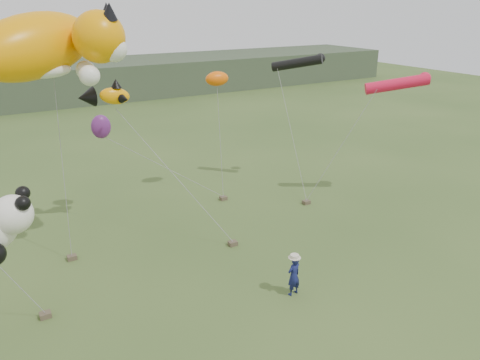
# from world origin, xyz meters

# --- Properties ---
(ground) EXTENTS (120.00, 120.00, 0.00)m
(ground) POSITION_xyz_m (0.00, 0.00, 0.00)
(ground) COLOR #385123
(ground) RESTS_ON ground
(headland) EXTENTS (90.00, 13.00, 4.00)m
(headland) POSITION_xyz_m (-3.11, 44.69, 1.92)
(headland) COLOR #2D3D28
(headland) RESTS_ON ground
(festival_attendant) EXTENTS (0.65, 0.48, 1.65)m
(festival_attendant) POSITION_xyz_m (0.22, -0.61, 0.82)
(festival_attendant) COLOR #141A4D
(festival_attendant) RESTS_ON ground
(sandbag_anchors) EXTENTS (14.78, 6.55, 0.20)m
(sandbag_anchors) POSITION_xyz_m (-1.30, 5.62, 0.10)
(sandbag_anchors) COLOR brown
(sandbag_anchors) RESTS_ON ground
(cat_kite) EXTENTS (7.07, 4.73, 3.22)m
(cat_kite) POSITION_xyz_m (-6.34, 6.63, 9.09)
(cat_kite) COLOR #F59600
(cat_kite) RESTS_ON ground
(fish_kite) EXTENTS (2.40, 1.58, 1.25)m
(fish_kite) POSITION_xyz_m (-4.04, 8.26, 6.69)
(fish_kite) COLOR #FF9E03
(fish_kite) RESTS_ON ground
(tube_kites) EXTENTS (6.02, 7.21, 1.90)m
(tube_kites) POSITION_xyz_m (9.34, 6.25, 6.96)
(tube_kites) COLOR black
(tube_kites) RESTS_ON ground
(misc_kites) EXTENTS (7.56, 1.03, 2.91)m
(misc_kites) POSITION_xyz_m (-0.58, 10.04, 5.81)
(misc_kites) COLOR #F46006
(misc_kites) RESTS_ON ground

